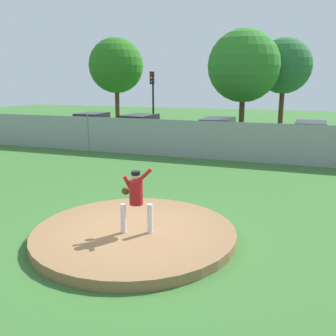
{
  "coord_description": "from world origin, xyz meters",
  "views": [
    {
      "loc": [
        3.66,
        -7.76,
        3.74
      ],
      "look_at": [
        0.22,
        1.83,
        1.39
      ],
      "focal_mm": 39.73,
      "sensor_mm": 36.0,
      "label": 1
    }
  ],
  "objects": [
    {
      "name": "ground_plane",
      "position": [
        0.0,
        6.0,
        0.0
      ],
      "size": [
        80.0,
        80.0,
        0.0
      ],
      "primitive_type": "plane",
      "color": "#386B2D"
    },
    {
      "name": "asphalt_strip",
      "position": [
        0.0,
        14.5,
        0.0
      ],
      "size": [
        44.0,
        7.0,
        0.01
      ],
      "primitive_type": "cube",
      "color": "#2B2B2D",
      "rests_on": "ground_plane"
    },
    {
      "name": "pitchers_mound",
      "position": [
        0.0,
        0.0,
        0.12
      ],
      "size": [
        4.97,
        4.97,
        0.23
      ],
      "primitive_type": "cylinder",
      "color": "olive",
      "rests_on": "ground_plane"
    },
    {
      "name": "pitcher_youth",
      "position": [
        0.14,
        -0.18,
        1.16
      ],
      "size": [
        0.8,
        0.35,
        1.6
      ],
      "color": "silver",
      "rests_on": "pitchers_mound"
    },
    {
      "name": "baseball",
      "position": [
        -0.29,
        0.07,
        0.27
      ],
      "size": [
        0.07,
        0.07,
        0.07
      ],
      "primitive_type": "sphere",
      "color": "white",
      "rests_on": "pitchers_mound"
    },
    {
      "name": "chainlink_fence",
      "position": [
        0.0,
        10.0,
        0.95
      ],
      "size": [
        37.08,
        0.07,
        2.0
      ],
      "color": "gray",
      "rests_on": "ground_plane"
    },
    {
      "name": "parked_car_navy",
      "position": [
        -6.28,
        14.44,
        0.81
      ],
      "size": [
        2.18,
        4.8,
        1.69
      ],
      "color": "#161E4C",
      "rests_on": "ground_plane"
    },
    {
      "name": "parked_car_teal",
      "position": [
        4.17,
        14.22,
        0.78
      ],
      "size": [
        1.91,
        4.55,
        1.62
      ],
      "color": "#146066",
      "rests_on": "ground_plane"
    },
    {
      "name": "parked_car_white",
      "position": [
        -1.14,
        14.64,
        0.78
      ],
      "size": [
        1.97,
        4.75,
        1.61
      ],
      "color": "silver",
      "rests_on": "ground_plane"
    },
    {
      "name": "parked_car_silver",
      "position": [
        -10.13,
        14.96,
        0.79
      ],
      "size": [
        1.89,
        4.06,
        1.66
      ],
      "color": "#B7BABF",
      "rests_on": "ground_plane"
    },
    {
      "name": "traffic_cone_orange",
      "position": [
        1.16,
        14.15,
        0.26
      ],
      "size": [
        0.4,
        0.4,
        0.55
      ],
      "color": "orange",
      "rests_on": "asphalt_strip"
    },
    {
      "name": "traffic_light_near",
      "position": [
        -6.93,
        18.35,
        3.1
      ],
      "size": [
        0.28,
        0.46,
        4.51
      ],
      "color": "black",
      "rests_on": "ground_plane"
    },
    {
      "name": "tree_leaning_west",
      "position": [
        -11.78,
        21.99,
        5.14
      ],
      "size": [
        4.69,
        4.69,
        7.5
      ],
      "color": "#4C331E",
      "rests_on": "ground_plane"
    },
    {
      "name": "tree_tall_centre",
      "position": [
        -0.74,
        21.36,
        4.93
      ],
      "size": [
        5.41,
        5.41,
        7.65
      ],
      "color": "#4C331E",
      "rests_on": "ground_plane"
    },
    {
      "name": "tree_slender_far",
      "position": [
        2.02,
        24.04,
        4.99
      ],
      "size": [
        4.36,
        4.36,
        7.19
      ],
      "color": "#4C331E",
      "rests_on": "ground_plane"
    }
  ]
}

